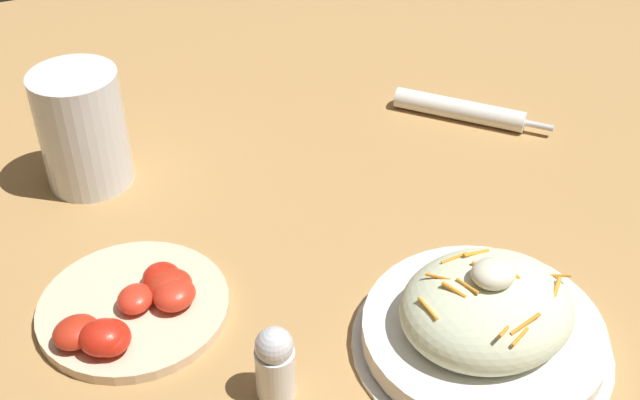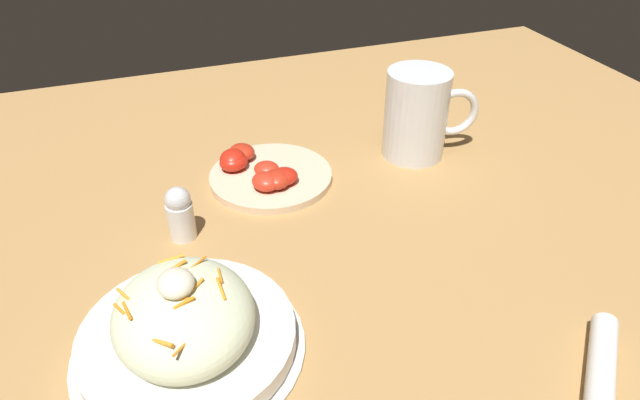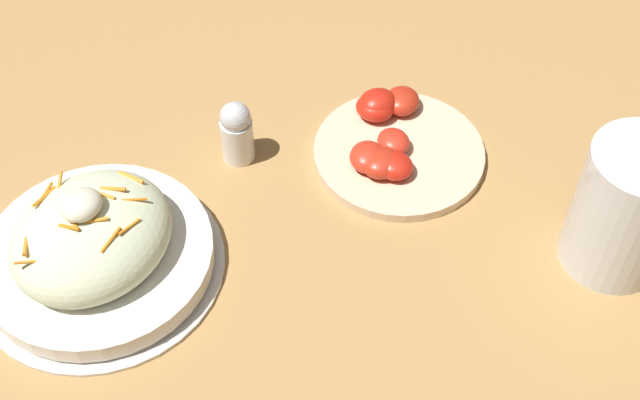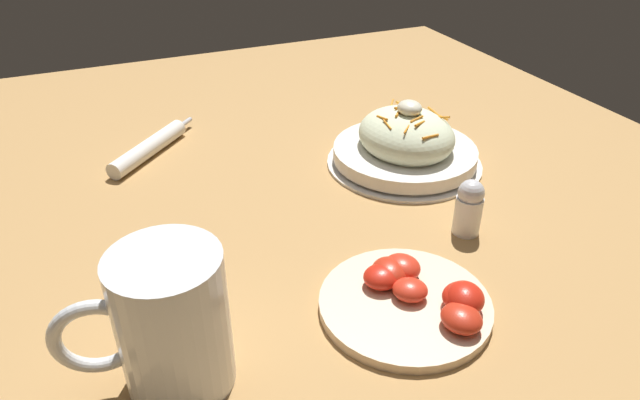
{
  "view_description": "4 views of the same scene",
  "coord_description": "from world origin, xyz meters",
  "px_view_note": "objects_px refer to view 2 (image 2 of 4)",
  "views": [
    {
      "loc": [
        -0.28,
        -0.67,
        0.56
      ],
      "look_at": [
        -0.04,
        -0.08,
        0.07
      ],
      "focal_mm": 45.44,
      "sensor_mm": 36.0,
      "label": 1
    },
    {
      "loc": [
        0.46,
        -0.26,
        0.46
      ],
      "look_at": [
        -0.08,
        -0.07,
        0.06
      ],
      "focal_mm": 31.65,
      "sensor_mm": 36.0,
      "label": 2
    },
    {
      "loc": [
        0.34,
        0.18,
        0.67
      ],
      "look_at": [
        -0.08,
        -0.09,
        0.08
      ],
      "focal_mm": 48.11,
      "sensor_mm": 36.0,
      "label": 3
    },
    {
      "loc": [
        -0.62,
        0.17,
        0.42
      ],
      "look_at": [
        -0.09,
        -0.05,
        0.06
      ],
      "focal_mm": 32.22,
      "sensor_mm": 36.0,
      "label": 4
    }
  ],
  "objects_px": {
    "beer_mug": "(417,118)",
    "napkin_roll": "(600,385)",
    "salad_plate": "(186,327)",
    "salt_shaker": "(180,213)",
    "tomato_plate": "(264,173)"
  },
  "relations": [
    {
      "from": "napkin_roll",
      "to": "salt_shaker",
      "type": "relative_size",
      "value": 2.12
    },
    {
      "from": "beer_mug",
      "to": "salt_shaker",
      "type": "distance_m",
      "value": 0.39
    },
    {
      "from": "salad_plate",
      "to": "tomato_plate",
      "type": "height_order",
      "value": "salad_plate"
    },
    {
      "from": "beer_mug",
      "to": "napkin_roll",
      "type": "distance_m",
      "value": 0.47
    },
    {
      "from": "napkin_roll",
      "to": "tomato_plate",
      "type": "height_order",
      "value": "tomato_plate"
    },
    {
      "from": "salad_plate",
      "to": "tomato_plate",
      "type": "relative_size",
      "value": 1.3
    },
    {
      "from": "napkin_roll",
      "to": "salt_shaker",
      "type": "xyz_separation_m",
      "value": [
        -0.38,
        -0.33,
        0.02
      ]
    },
    {
      "from": "salad_plate",
      "to": "beer_mug",
      "type": "bearing_deg",
      "value": 124.92
    },
    {
      "from": "beer_mug",
      "to": "napkin_roll",
      "type": "xyz_separation_m",
      "value": [
        0.47,
        -0.05,
        -0.05
      ]
    },
    {
      "from": "salt_shaker",
      "to": "tomato_plate",
      "type": "bearing_deg",
      "value": 124.97
    },
    {
      "from": "beer_mug",
      "to": "napkin_roll",
      "type": "bearing_deg",
      "value": -5.98
    },
    {
      "from": "salad_plate",
      "to": "napkin_roll",
      "type": "xyz_separation_m",
      "value": [
        0.19,
        0.35,
        -0.02
      ]
    },
    {
      "from": "salad_plate",
      "to": "salt_shaker",
      "type": "relative_size",
      "value": 3.18
    },
    {
      "from": "tomato_plate",
      "to": "salt_shaker",
      "type": "distance_m",
      "value": 0.17
    },
    {
      "from": "salad_plate",
      "to": "beer_mug",
      "type": "height_order",
      "value": "beer_mug"
    }
  ]
}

